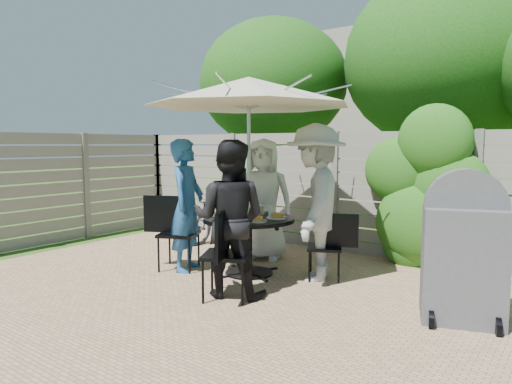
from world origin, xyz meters
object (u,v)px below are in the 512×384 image
Objects in this scene: person_right at (315,203)px; bbq_grill at (463,253)px; glass_right at (271,211)px; chair_back at (265,238)px; person_front at (229,219)px; coffee_cup at (261,210)px; glass_front at (252,215)px; plate_back at (256,211)px; person_left at (187,206)px; plate_left at (222,214)px; plate_front at (241,220)px; plate_right at (277,216)px; chair_front at (226,273)px; glass_left at (227,212)px; plate_extra at (257,220)px; glass_back at (246,209)px; bicycle at (221,214)px; umbrella at (249,92)px; person_back at (264,199)px; chair_left at (178,248)px; patio_table at (249,235)px; syrup_jug at (245,210)px; chair_right at (326,260)px.

person_right is 1.82m from bbq_grill.
chair_back is at bearing 129.24° from glass_right.
person_front is 1.06m from coffee_cup.
bbq_grill reaches higher than glass_front.
person_left is at bearing -134.12° from plate_back.
plate_left is 0.51m from coffee_cup.
coffee_cup is at bearing 102.65° from plate_front.
plate_right is 2.17× the size of coffee_cup.
chair_back reaches higher than glass_right.
chair_front reaches higher than glass_left.
glass_back is at bearing 139.41° from plate_extra.
bicycle is (-2.01, 1.29, -0.32)m from plate_right.
bicycle is at bearing 139.53° from umbrella.
person_back reaches higher than chair_left.
bbq_grill is at bearing -97.29° from chair_front.
chair_left is 1.13m from plate_back.
person_right is 7.32× the size of plate_back.
plate_left is (-0.20, -0.47, 0.00)m from plate_back.
person_right is 0.50m from plate_right.
coffee_cup is (-0.27, 0.45, 0.04)m from plate_extra.
plate_front is at bearing -22.07° from glass_left.
syrup_jug is at bearing 162.62° from patio_table.
person_front is at bearing -90.00° from person_back.
plate_left is (-0.33, -0.14, 0.25)m from patio_table.
person_front is at bearing -83.09° from glass_right.
bicycle is at bearing 5.06° from person_left.
chair_right reaches higher than plate_left.
coffee_cup is (-0.36, 1.13, 0.50)m from chair_front.
plate_right is at bearing -3.91° from chair_right.
person_right is at bearing 19.21° from syrup_jug.
chair_left is 3.80× the size of plate_left.
person_left is 1.74× the size of chair_front.
syrup_jug reaches higher than plate_front.
glass_front is (0.40, -0.00, 0.00)m from glass_left.
plate_right is 0.37m from glass_front.
plate_left is 0.18× the size of bbq_grill.
bbq_grill reaches higher than plate_front.
plate_back is 0.53m from glass_left.
person_left is at bearing -167.99° from glass_left.
plate_left is 0.63m from glass_right.
person_left is at bearing -137.87° from glass_back.
chair_front is at bearing -64.09° from syrup_jug.
plate_left is 0.53m from glass_front.
glass_front reaches higher than plate_back.
plate_right is at bearing 22.43° from umbrella.
bbq_grill is (3.41, 0.32, 0.36)m from chair_left.
person_back is at bearing 132.13° from glass_right.
plate_left is (0.04, -1.03, 0.48)m from chair_back.
person_right is 7.32× the size of plate_left.
chair_right is at bearing 2.00° from plate_back.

